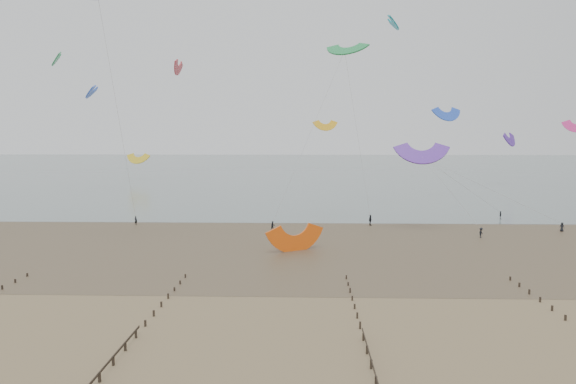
% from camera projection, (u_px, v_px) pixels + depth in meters
% --- Properties ---
extents(ground, '(500.00, 500.00, 0.00)m').
position_uv_depth(ground, '(311.00, 314.00, 50.44)').
color(ground, brown).
rests_on(ground, ground).
extents(sea_and_shore, '(500.00, 665.00, 0.03)m').
position_uv_depth(sea_and_shore, '(282.00, 240.00, 84.75)').
color(sea_and_shore, '#475654').
rests_on(sea_and_shore, ground).
extents(kitesurfer_lead, '(0.66, 0.55, 1.55)m').
position_uv_depth(kitesurfer_lead, '(136.00, 221.00, 98.38)').
color(kitesurfer_lead, black).
rests_on(kitesurfer_lead, ground).
extents(kitesurfers, '(131.47, 23.23, 1.89)m').
position_uv_depth(kitesurfers, '(500.00, 221.00, 97.86)').
color(kitesurfers, black).
rests_on(kitesurfers, ground).
extents(grounded_kite, '(9.29, 8.73, 4.06)m').
position_uv_depth(grounded_kite, '(296.00, 251.00, 77.03)').
color(grounded_kite, '#F3570F').
rests_on(grounded_kite, ground).
extents(kites_airborne, '(240.12, 118.00, 38.64)m').
position_uv_depth(kites_airborne, '(247.00, 109.00, 136.85)').
color(kites_airborne, '#228F48').
rests_on(kites_airborne, ground).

